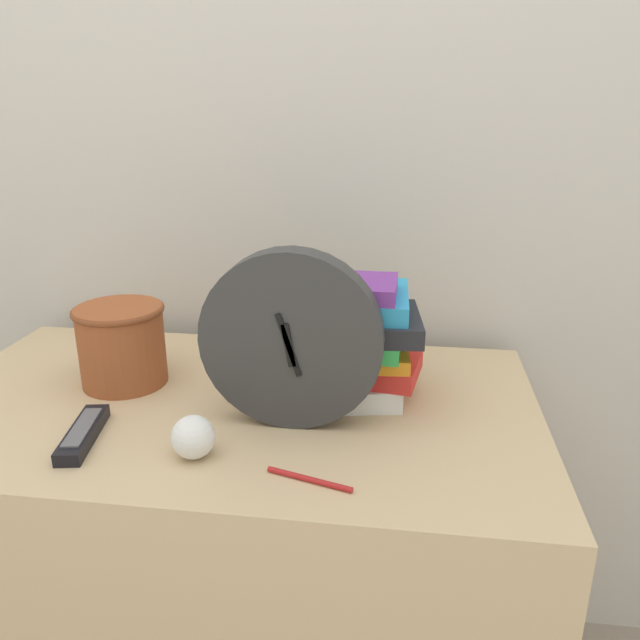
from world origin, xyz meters
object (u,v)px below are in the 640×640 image
object	(u,v)px
basket	(122,342)
pen	(309,479)
desk_clock	(291,340)
crumpled_paper_ball	(196,437)
tv_remote	(83,433)
book_stack	(344,339)

from	to	relation	value
basket	pen	distance (m)	0.47
desk_clock	crumpled_paper_ball	bearing A→B (deg)	-134.91
basket	desk_clock	bearing A→B (deg)	-18.01
basket	crumpled_paper_ball	bearing A→B (deg)	-46.91
desk_clock	crumpled_paper_ball	world-z (taller)	desk_clock
desk_clock	tv_remote	size ratio (longest dim) A/B	1.77
basket	crumpled_paper_ball	distance (m)	0.31
book_stack	tv_remote	distance (m)	0.44
book_stack	basket	distance (m)	0.40
desk_clock	pen	bearing A→B (deg)	-71.87
tv_remote	basket	bearing A→B (deg)	96.87
book_stack	crumpled_paper_ball	distance (m)	0.30
desk_clock	book_stack	world-z (taller)	desk_clock
pen	desk_clock	bearing A→B (deg)	108.13
desk_clock	pen	distance (m)	0.22
book_stack	tv_remote	xyz separation A→B (m)	(-0.37, -0.21, -0.09)
desk_clock	basket	world-z (taller)	desk_clock
pen	tv_remote	bearing A→B (deg)	170.11
basket	tv_remote	distance (m)	0.22
basket	crumpled_paper_ball	xyz separation A→B (m)	(0.21, -0.23, -0.05)
book_stack	pen	xyz separation A→B (m)	(-0.02, -0.27, -0.10)
crumpled_paper_ball	pen	bearing A→B (deg)	-13.29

